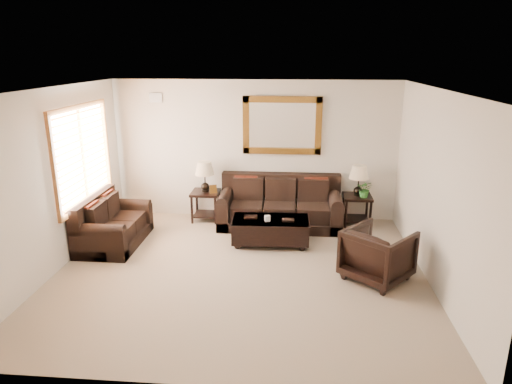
# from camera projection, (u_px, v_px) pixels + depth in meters

# --- Properties ---
(room) EXTENTS (5.51, 5.01, 2.71)m
(room) POSITION_uv_depth(u_px,v_px,m) (239.00, 186.00, 6.50)
(room) COLOR gray
(room) RESTS_ON ground
(window) EXTENTS (0.07, 1.96, 1.66)m
(window) POSITION_uv_depth(u_px,v_px,m) (83.00, 155.00, 7.52)
(window) COLOR white
(window) RESTS_ON room
(mirror) EXTENTS (1.50, 0.06, 1.10)m
(mirror) POSITION_uv_depth(u_px,v_px,m) (282.00, 126.00, 8.66)
(mirror) COLOR #47240E
(mirror) RESTS_ON room
(air_vent) EXTENTS (0.25, 0.02, 0.18)m
(air_vent) POSITION_uv_depth(u_px,v_px,m) (156.00, 98.00, 8.73)
(air_vent) COLOR #999999
(air_vent) RESTS_ON room
(sofa) EXTENTS (2.30, 0.99, 0.94)m
(sofa) POSITION_uv_depth(u_px,v_px,m) (280.00, 208.00, 8.70)
(sofa) COLOR black
(sofa) RESTS_ON room
(loveseat) EXTENTS (0.90, 1.51, 0.85)m
(loveseat) POSITION_uv_depth(u_px,v_px,m) (111.00, 226.00, 7.83)
(loveseat) COLOR black
(loveseat) RESTS_ON room
(end_table_left) EXTENTS (0.54, 0.54, 1.18)m
(end_table_left) POSITION_uv_depth(u_px,v_px,m) (205.00, 182.00, 8.83)
(end_table_left) COLOR black
(end_table_left) RESTS_ON room
(end_table_right) EXTENTS (0.53, 0.53, 1.16)m
(end_table_right) POSITION_uv_depth(u_px,v_px,m) (358.00, 186.00, 8.60)
(end_table_right) COLOR black
(end_table_right) RESTS_ON room
(coffee_table) EXTENTS (1.34, 0.75, 0.56)m
(coffee_table) POSITION_uv_depth(u_px,v_px,m) (271.00, 228.00, 7.83)
(coffee_table) COLOR black
(coffee_table) RESTS_ON room
(armchair) EXTENTS (1.13, 1.13, 0.85)m
(armchair) POSITION_uv_depth(u_px,v_px,m) (378.00, 252.00, 6.54)
(armchair) COLOR black
(armchair) RESTS_ON floor
(potted_plant) EXTENTS (0.38, 0.40, 0.25)m
(potted_plant) POSITION_uv_depth(u_px,v_px,m) (365.00, 191.00, 8.51)
(potted_plant) COLOR #275D20
(potted_plant) RESTS_ON end_table_right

